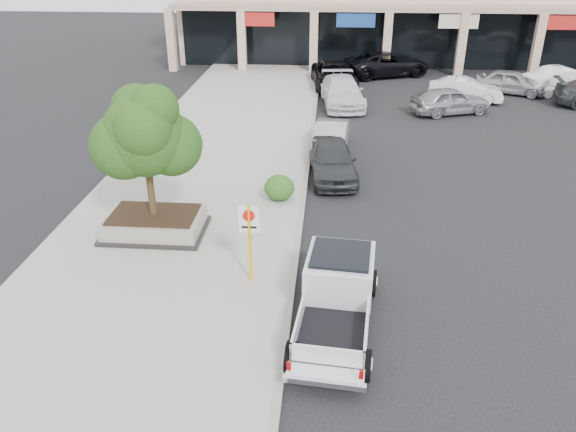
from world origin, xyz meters
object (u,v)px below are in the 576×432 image
Objects in this scene: curb_car_c at (342,92)px; lot_car_a at (450,101)px; planter at (155,223)px; curb_car_d at (334,76)px; no_parking_sign at (249,233)px; lot_car_d at (387,64)px; lot_car_f at (565,81)px; lot_car_b at (465,90)px; pickup_truck at (336,300)px; curb_car_b at (331,138)px; curb_car_a at (332,160)px; planter_tree at (150,134)px; lot_car_e at (511,82)px.

lot_car_a is at bearing -19.04° from curb_car_c.
planter is 21.00m from curb_car_d.
lot_car_a is (6.30, -5.34, -0.05)m from curb_car_d.
no_parking_sign reaches higher than lot_car_d.
lot_car_f is at bearing 8.07° from curb_car_c.
no_parking_sign is 22.33m from lot_car_b.
planter is at bearing 149.18° from pickup_truck.
curb_car_a is at bearing -82.99° from curb_car_b.
planter is 17.26m from curb_car_c.
pickup_truck reaches higher than curb_car_a.
curb_car_d is 1.34× the size of lot_car_b.
planter_tree is at bearing -118.70° from curb_car_b.
planter_tree is 1.74× the size of no_parking_sign.
curb_car_d is at bearing 94.43° from curb_car_b.
curb_car_b is at bearing 159.91° from lot_car_e.
curb_car_c is (2.64, 18.69, -0.86)m from no_parking_sign.
curb_car_c is (0.46, 10.71, 0.04)m from curb_car_a.
curb_car_c reaches higher than lot_car_e.
lot_car_b is at bearing 51.29° from curb_car_a.
curb_car_d reaches higher than lot_car_a.
planter_tree is 21.91m from lot_car_b.
curb_car_a is 17.81m from lot_car_e.
lot_car_d is at bearing 81.52° from curb_car_b.
lot_car_d is at bearing 69.04° from planter_tree.
lot_car_b is at bearing 52.87° from planter.
planter_tree is at bearing 137.16° from lot_car_d.
lot_car_f is (3.21, 0.16, 0.11)m from lot_car_e.
lot_car_f is at bearing 45.20° from planter.
lot_car_e is at bearing 50.06° from planter.
curb_car_c reaches higher than planter.
planter_tree is 0.93× the size of curb_car_a.
lot_car_f is (13.53, 3.62, 0.04)m from curb_car_c.
curb_car_c is 1.29× the size of lot_car_e.
lot_car_b is at bearing 76.54° from pickup_truck.
curb_car_a is at bearing 120.89° from lot_car_f.
pickup_truck is 1.17× the size of curb_car_a.
no_parking_sign is 0.39× the size of lot_car_d.
curb_car_c is (0.30, 20.40, -0.02)m from pickup_truck.
curb_car_a is 10.72m from curb_car_c.
planter_tree is 8.08m from curb_car_a.
planter_tree is at bearing -112.21° from curb_car_d.
lot_car_d reaches higher than planter.
curb_car_b is (-0.11, 2.85, -0.07)m from curb_car_a.
curb_car_d is 14.02m from lot_car_f.
curb_car_d is at bearing 30.42° from lot_car_a.
curb_car_b is at bearing 56.29° from planter.
lot_car_b is at bearing 147.46° from lot_car_e.
no_parking_sign is 0.55× the size of lot_car_b.
curb_car_b is 16.03m from lot_car_d.
lot_car_d is at bearing 53.58° from lot_car_f.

